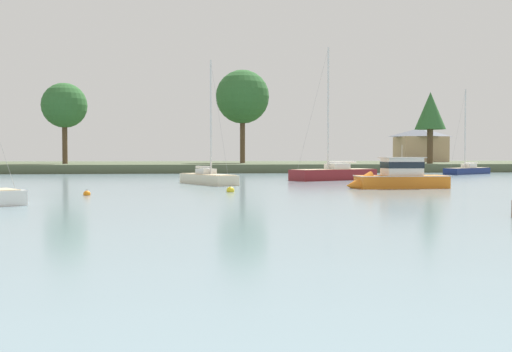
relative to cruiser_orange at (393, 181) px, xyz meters
The scene contains 11 objects.
far_shore_bank 58.16m from the cruiser_orange, 92.84° to the left, with size 211.82×46.65×1.14m, color #4C563D.
cruiser_orange is the anchor object (origin of this frame).
sailboat_maroon 13.67m from the cruiser_orange, 93.14° to the left, with size 8.99×5.90×13.18m.
sailboat_cream 14.81m from the cruiser_orange, 151.01° to the left, with size 4.62×7.22×10.51m.
sailboat_navy 34.64m from the cruiser_orange, 54.34° to the left, with size 7.69×5.92×11.08m.
mooring_buoy_yellow 12.28m from the cruiser_orange, 165.68° to the right, with size 0.51×0.51×0.56m.
mooring_buoy_orange 21.07m from the cruiser_orange, 166.33° to the right, with size 0.42×0.42×0.47m.
shore_tree_center_right 55.17m from the cruiser_orange, 125.70° to the left, with size 6.33×6.33×11.44m.
shore_tree_inland_a 51.60m from the cruiser_orange, 96.71° to the left, with size 8.40×8.40×14.61m.
shore_tree_center 46.85m from the cruiser_orange, 62.90° to the left, with size 4.47×4.47×10.52m.
cottage_hillside 67.60m from the cruiser_orange, 65.29° to the left, with size 8.94×6.77×6.27m.
Camera 1 is at (-11.78, -7.81, 2.33)m, focal length 39.93 mm.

